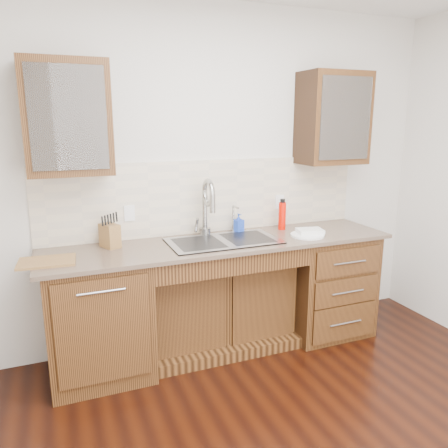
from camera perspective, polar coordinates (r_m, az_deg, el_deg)
name	(u,v)px	position (r m, az deg, el deg)	size (l,w,h in m)	color
wall_back	(206,178)	(3.60, -2.36, 6.03)	(4.00, 0.10, 2.70)	silver
base_cabinet_left	(99,317)	(3.32, -16.03, -11.57)	(0.70, 0.62, 0.88)	#593014
base_cabinet_center	(218,304)	(3.63, -0.77, -10.36)	(1.20, 0.44, 0.70)	#593014
base_cabinet_right	(323,282)	(3.94, 12.85, -7.34)	(0.70, 0.62, 0.88)	#593014
countertop	(223,243)	(3.35, -0.16, -2.49)	(2.70, 0.65, 0.03)	#84705B
backsplash	(209,197)	(3.57, -2.01, 3.60)	(2.70, 0.02, 0.59)	beige
sink	(224,252)	(3.36, -0.06, -3.70)	(0.84, 0.46, 0.19)	#9E9EA5
faucet	(205,211)	(3.47, -2.54, 1.72)	(0.04, 0.04, 0.40)	#999993
filter_tap	(233,218)	(3.58, 1.20, 0.80)	(0.02, 0.02, 0.24)	#999993
upper_cabinet_left	(67,118)	(3.16, -19.81, 12.87)	(0.55, 0.34, 0.75)	#593014
upper_cabinet_right	(333,119)	(3.86, 14.00, 13.21)	(0.55, 0.34, 0.75)	#593014
outlet_left	(129,213)	(3.41, -12.26, 1.39)	(0.08, 0.01, 0.12)	white
outlet_right	(279,202)	(3.84, 7.26, 2.90)	(0.08, 0.01, 0.12)	white
soap_bottle	(239,223)	(3.60, 1.92, 0.14)	(0.07, 0.07, 0.15)	blue
water_bottle	(282,216)	(3.71, 7.60, 1.05)	(0.06, 0.06, 0.23)	#E30E00
plate	(307,235)	(3.55, 10.83, -1.43)	(0.27, 0.27, 0.01)	white
dish_towel	(310,231)	(3.59, 11.15, -0.90)	(0.20, 0.15, 0.03)	white
knife_block	(110,236)	(3.27, -14.68, -1.49)	(0.09, 0.15, 0.17)	#A6643B
cutting_board	(47,262)	(3.07, -22.15, -4.57)	(0.35, 0.25, 0.02)	#AA7D2C
cup_left_a	(44,126)	(3.15, -22.48, 11.77)	(0.13, 0.13, 0.10)	white
cup_left_b	(92,126)	(3.17, -16.83, 12.14)	(0.10, 0.10, 0.10)	white
cup_right_a	(326,125)	(3.83, 13.17, 12.46)	(0.12, 0.12, 0.09)	white
cup_right_b	(339,126)	(3.90, 14.82, 12.32)	(0.09, 0.09, 0.08)	white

